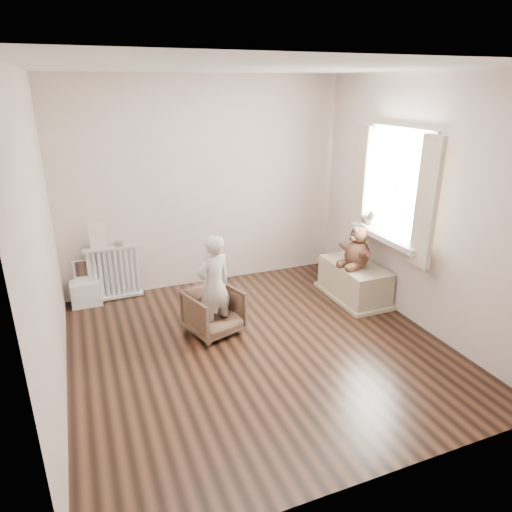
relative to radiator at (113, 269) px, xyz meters
name	(u,v)px	position (x,y,z in m)	size (l,w,h in m)	color
floor	(259,347)	(1.21, -1.68, -0.39)	(3.60, 3.60, 0.01)	black
ceiling	(259,67)	(1.21, -1.68, 2.21)	(3.60, 3.60, 0.01)	white
back_wall	(205,185)	(1.21, 0.12, 0.91)	(3.60, 0.02, 2.60)	silver
front_wall	(380,307)	(1.21, -3.48, 0.91)	(3.60, 0.02, 2.60)	silver
left_wall	(42,247)	(-0.59, -1.68, 0.91)	(0.02, 3.60, 2.60)	silver
right_wall	(419,205)	(3.01, -1.68, 0.91)	(0.02, 3.60, 2.60)	silver
window	(399,185)	(2.97, -1.38, 1.06)	(0.03, 0.90, 1.10)	white
window_sill	(387,237)	(2.88, -1.38, 0.48)	(0.22, 1.10, 0.06)	silver
curtain_left	(427,203)	(2.86, -1.95, 1.00)	(0.06, 0.26, 1.30)	beige
curtain_right	(360,182)	(2.86, -0.81, 1.00)	(0.06, 0.26, 1.30)	beige
radiator	(113,269)	(0.00, 0.00, 0.00)	(0.64, 0.12, 0.67)	silver
paper_doll	(98,236)	(-0.13, 0.00, 0.44)	(0.19, 0.02, 0.31)	beige
tin_a	(120,244)	(0.10, 0.00, 0.31)	(0.10, 0.10, 0.06)	#A59E8C
toy_vanity	(85,283)	(-0.34, -0.03, -0.11)	(0.34, 0.25, 0.54)	silver
armchair	(214,312)	(0.88, -1.22, -0.15)	(0.51, 0.53, 0.48)	brown
child	(214,286)	(0.88, -1.27, 0.17)	(0.39, 0.26, 1.08)	beige
toy_bench	(354,282)	(2.73, -1.04, -0.19)	(0.49, 0.92, 0.43)	#BBB090
teddy_bear	(358,248)	(2.70, -1.10, 0.28)	(0.40, 0.31, 0.50)	#3D2318
plush_cat	(368,218)	(2.87, -1.02, 0.61)	(0.15, 0.25, 0.21)	gray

